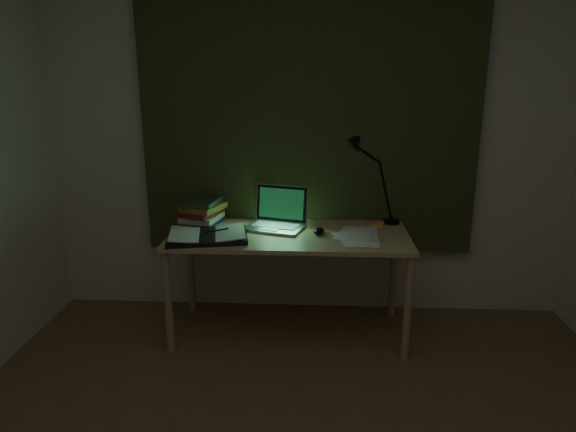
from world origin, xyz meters
name	(u,v)px	position (x,y,z in m)	size (l,w,h in m)	color
wall_back	(309,133)	(0.00, 2.00, 1.25)	(3.50, 0.00, 2.50)	silver
curtain	(309,102)	(0.00, 1.96, 1.45)	(2.20, 0.06, 2.00)	#2D2F17
desk	(289,284)	(-0.11, 1.60, 0.34)	(1.48, 0.65, 0.67)	tan
laptop	(274,210)	(-0.21, 1.69, 0.80)	(0.36, 0.40, 0.26)	silver
open_textbook	(208,235)	(-0.60, 1.47, 0.69)	(0.47, 0.33, 0.04)	silver
book_stack	(203,211)	(-0.69, 1.77, 0.76)	(0.22, 0.26, 0.17)	silver
loose_papers	(351,233)	(0.27, 1.59, 0.68)	(0.32, 0.34, 0.02)	white
mouse	(319,231)	(0.07, 1.60, 0.69)	(0.06, 0.10, 0.04)	black
sticky_yellow	(378,224)	(0.46, 1.80, 0.68)	(0.07, 0.07, 0.01)	yellow
sticky_pink	(371,223)	(0.42, 1.82, 0.68)	(0.07, 0.07, 0.02)	pink
desk_lamp	(394,181)	(0.55, 1.86, 0.96)	(0.38, 0.30, 0.57)	black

